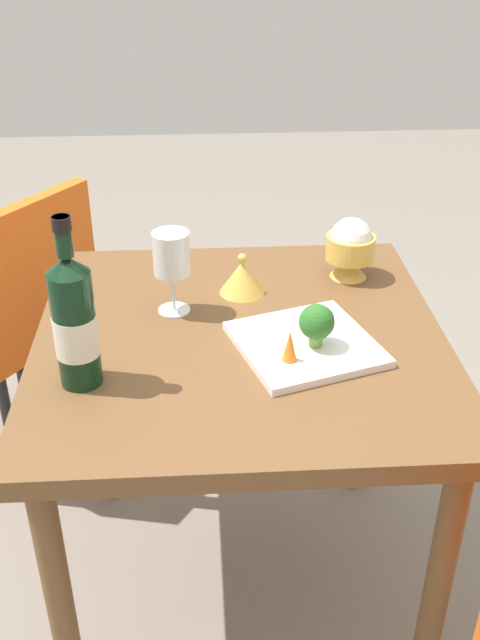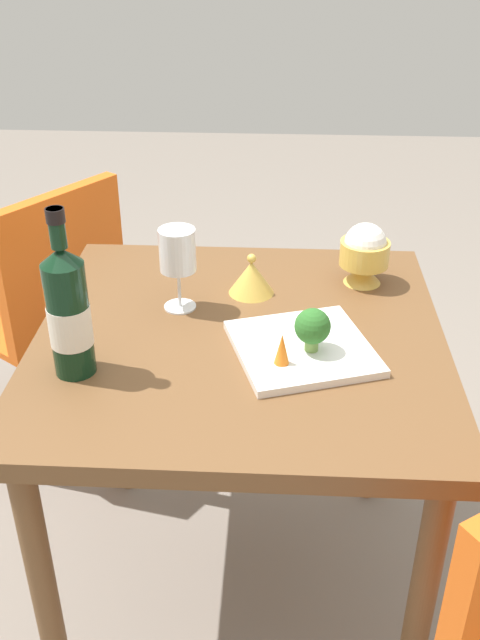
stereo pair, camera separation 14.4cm
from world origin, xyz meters
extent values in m
plane|color=gray|center=(0.00, 0.00, 0.00)|extent=(8.00, 8.00, 0.00)
cube|color=brown|center=(0.00, 0.00, 0.72)|extent=(0.82, 0.82, 0.04)
cylinder|color=brown|center=(-0.35, -0.35, 0.35)|extent=(0.05, 0.05, 0.70)
cylinder|color=brown|center=(0.35, -0.35, 0.35)|extent=(0.05, 0.05, 0.70)
cylinder|color=brown|center=(-0.35, 0.35, 0.35)|extent=(0.05, 0.05, 0.70)
cylinder|color=brown|center=(0.35, 0.35, 0.35)|extent=(0.05, 0.05, 0.70)
cube|color=orange|center=(0.58, 0.65, 0.44)|extent=(0.56, 0.56, 0.02)
cube|color=orange|center=(0.48, 0.50, 0.65)|extent=(0.35, 0.26, 0.40)
cylinder|color=black|center=(0.82, 0.69, 0.21)|extent=(0.03, 0.03, 0.43)
cylinder|color=black|center=(0.35, 0.60, 0.21)|extent=(0.03, 0.03, 0.43)
cylinder|color=black|center=(0.62, 0.41, 0.21)|extent=(0.03, 0.03, 0.43)
cylinder|color=black|center=(-0.15, 0.29, 0.85)|extent=(0.08, 0.07, 0.22)
cone|color=black|center=(-0.15, 0.29, 0.98)|extent=(0.08, 0.07, 0.03)
cylinder|color=black|center=(-0.15, 0.29, 1.03)|extent=(0.03, 0.03, 0.07)
cylinder|color=black|center=(-0.15, 0.29, 1.05)|extent=(0.03, 0.03, 0.02)
cylinder|color=silver|center=(-0.15, 0.29, 0.84)|extent=(0.08, 0.08, 0.08)
cylinder|color=white|center=(0.10, 0.13, 0.75)|extent=(0.07, 0.07, 0.00)
cylinder|color=white|center=(0.10, 0.13, 0.79)|extent=(0.01, 0.01, 0.08)
cylinder|color=white|center=(0.10, 0.13, 0.88)|extent=(0.08, 0.08, 0.09)
cone|color=gold|center=(0.23, -0.26, 0.77)|extent=(0.08, 0.08, 0.04)
cylinder|color=gold|center=(0.23, -0.26, 0.82)|extent=(0.11, 0.11, 0.05)
sphere|color=white|center=(0.23, -0.26, 0.84)|extent=(0.09, 0.09, 0.09)
cone|color=gold|center=(0.17, -0.02, 0.78)|extent=(0.10, 0.10, 0.07)
sphere|color=gold|center=(0.17, -0.02, 0.83)|extent=(0.02, 0.02, 0.02)
cube|color=white|center=(-0.06, -0.12, 0.75)|extent=(0.31, 0.31, 0.02)
cylinder|color=#729E4C|center=(-0.08, -0.14, 0.77)|extent=(0.03, 0.03, 0.03)
sphere|color=#2D6B28|center=(-0.08, -0.14, 0.81)|extent=(0.07, 0.07, 0.07)
cone|color=orange|center=(-0.13, -0.08, 0.79)|extent=(0.03, 0.03, 0.06)
camera|label=1|loc=(-1.24, 0.08, 1.50)|focal=40.82mm
camera|label=2|loc=(-1.24, -0.07, 1.50)|focal=40.82mm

